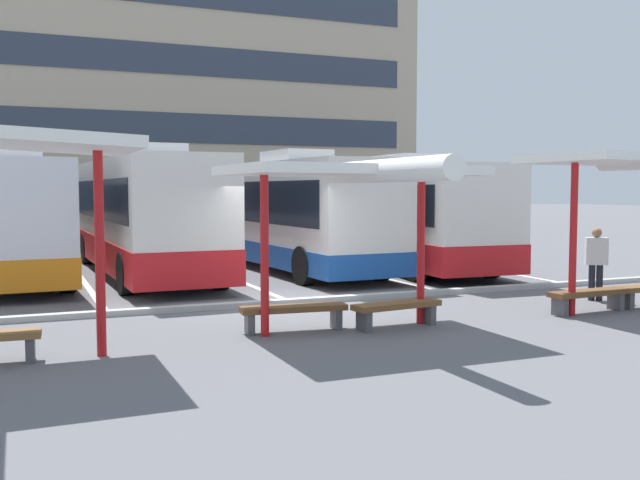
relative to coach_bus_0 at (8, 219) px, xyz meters
The scene contains 16 objects.
ground_plane 9.30m from the coach_bus_0, 52.01° to the right, with size 160.00×160.00×0.00m, color slate.
terminal_building 26.55m from the coach_bus_0, 77.31° to the left, with size 37.03×11.48×17.97m.
coach_bus_0 is the anchor object (origin of this frame).
coach_bus_1 3.56m from the coach_bus_0, ahead, with size 2.76×10.96×3.60m.
coach_bus_2 7.80m from the coach_bus_0, ahead, with size 3.02×12.58×3.57m.
coach_bus_3 11.24m from the coach_bus_0, ahead, with size 3.04×11.48×3.46m.
lane_stripe_1 2.42m from the coach_bus_0, ahead, with size 0.16×14.00×0.01m, color white.
lane_stripe_2 5.86m from the coach_bus_0, ahead, with size 0.16×14.00×0.01m, color white.
lane_stripe_3 9.60m from the coach_bus_0, ahead, with size 0.16×14.00×0.01m, color white.
lane_stripe_4 13.39m from the coach_bus_0, ahead, with size 0.16×14.00×0.01m, color white.
waiting_shelter_1 11.74m from the coach_bus_0, 62.16° to the right, with size 3.97×4.80×2.90m.
bench_1 10.94m from the coach_bus_0, 65.20° to the right, with size 1.87×0.60×0.45m.
bench_2 12.13m from the coach_bus_0, 58.18° to the right, with size 1.74×0.65×0.45m.
bench_3 14.87m from the coach_bus_0, 44.50° to the right, with size 1.84×0.55×0.45m.
platform_kerb 9.23m from the coach_bus_0, 51.72° to the right, with size 44.00×0.24×0.12m, color #ADADA8.
waiting_passenger_0 15.04m from the coach_bus_0, 37.86° to the right, with size 0.51×0.43×1.60m.
Camera 1 is at (-5.40, -14.11, 2.44)m, focal length 40.55 mm.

